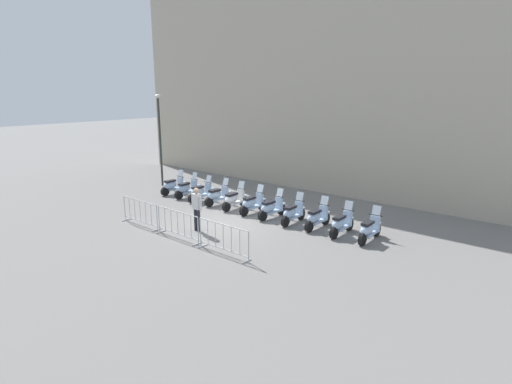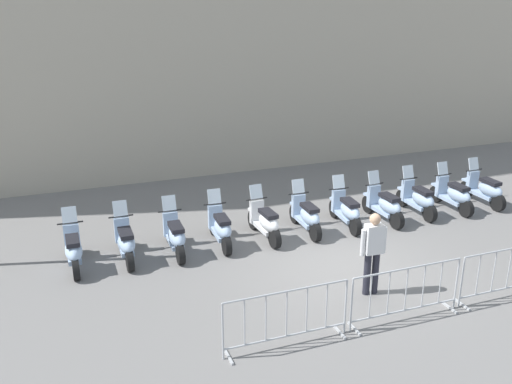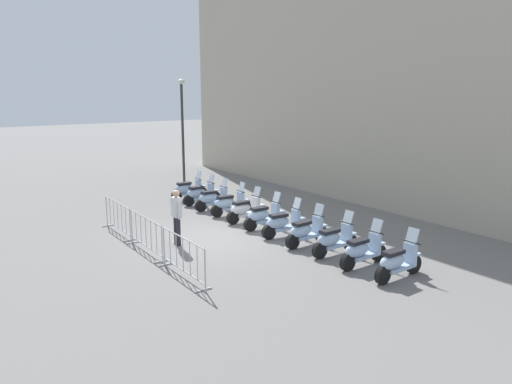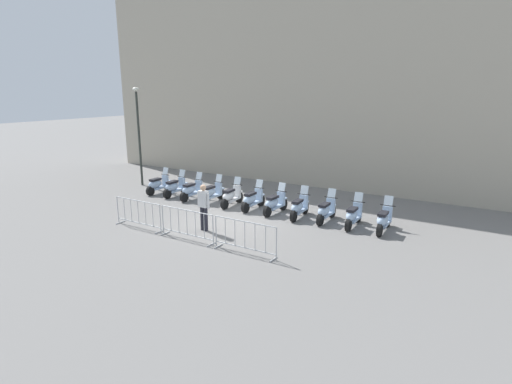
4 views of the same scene
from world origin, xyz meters
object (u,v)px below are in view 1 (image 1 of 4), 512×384
motorcycle_2 (201,192)px  motorcycle_10 (369,229)px  motorcycle_0 (173,186)px  motorcycle_4 (234,200)px  motorcycle_5 (252,204)px  motorcycle_9 (341,224)px  motorcycle_1 (187,189)px  barrier_segment_0 (140,213)px  motorcycle_3 (217,196)px  motorcycle_6 (271,208)px  barrier_segment_1 (178,225)px  barrier_segment_2 (223,239)px  motorcycle_8 (317,218)px  motorcycle_7 (292,213)px  officer_near_row_end (197,207)px  street_lamp (160,131)px

motorcycle_2 → motorcycle_10: same height
motorcycle_0 → motorcycle_4: bearing=-3.4°
motorcycle_5 → motorcycle_9: 4.48m
motorcycle_5 → motorcycle_1: bearing=176.8°
barrier_segment_0 → motorcycle_3: bearing=84.9°
motorcycle_6 → motorcycle_10: bearing=-2.2°
motorcycle_4 → motorcycle_6: bearing=-3.8°
motorcycle_3 → barrier_segment_1: size_ratio=0.75×
motorcycle_5 → motorcycle_10: size_ratio=1.00×
motorcycle_3 → motorcycle_9: (6.71, -0.41, 0.00)m
motorcycle_4 → motorcycle_10: same height
motorcycle_5 → barrier_segment_2: size_ratio=0.75×
motorcycle_4 → motorcycle_10: (6.71, -0.32, 0.00)m
motorcycle_8 → barrier_segment_0: motorcycle_8 is taller
motorcycle_7 → motorcycle_10: (3.35, -0.10, 0.00)m
motorcycle_0 → motorcycle_1: same height
motorcycle_8 → officer_near_row_end: 4.78m
motorcycle_0 → barrier_segment_0: 5.33m
barrier_segment_2 → officer_near_row_end: size_ratio=1.33×
motorcycle_5 → motorcycle_4: bearing=177.4°
motorcycle_8 → barrier_segment_0: bearing=-146.3°
motorcycle_3 → motorcycle_0: bearing=177.2°
barrier_segment_0 → street_lamp: (-5.03, 5.45, 2.67)m
motorcycle_8 → motorcycle_9: 1.12m
motorcycle_1 → barrier_segment_0: bearing=-67.1°
motorcycle_7 → motorcycle_3: bearing=175.9°
motorcycle_0 → barrier_segment_2: size_ratio=0.75×
motorcycle_9 → motorcycle_0: bearing=176.8°
motorcycle_3 → motorcycle_5: same height
barrier_segment_0 → street_lamp: size_ratio=0.44×
motorcycle_2 → motorcycle_8: (6.71, -0.28, 0.00)m
motorcycle_3 → barrier_segment_1: motorcycle_3 is taller
motorcycle_5 → motorcycle_9: (4.47, -0.26, 0.00)m
motorcycle_1 → motorcycle_9: same height
motorcycle_9 → barrier_segment_1: 6.18m
motorcycle_1 → officer_near_row_end: (4.20, -3.46, 0.53)m
motorcycle_6 → motorcycle_7: (1.13, -0.07, 0.00)m
motorcycle_1 → motorcycle_7: 6.72m
motorcycle_3 → motorcycle_8: size_ratio=1.00×
motorcycle_6 → motorcycle_7: same height
motorcycle_8 → motorcycle_9: bearing=-5.9°
motorcycle_4 → barrier_segment_0: motorcycle_4 is taller
motorcycle_3 → motorcycle_6: (3.35, -0.25, 0.00)m
motorcycle_3 → motorcycle_7: 4.49m
motorcycle_0 → motorcycle_10: (11.18, -0.58, 0.00)m
motorcycle_8 → motorcycle_7: bearing=-178.4°
street_lamp → motorcycle_3: bearing=-12.3°
motorcycle_0 → motorcycle_8: bearing=-2.9°
motorcycle_5 → barrier_segment_1: (-0.24, -4.25, 0.07)m
motorcycle_9 → officer_near_row_end: size_ratio=1.00×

